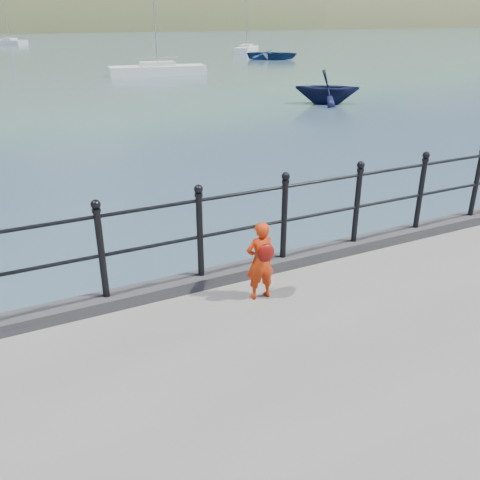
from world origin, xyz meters
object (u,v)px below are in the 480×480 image
railing (244,218)px  child (261,260)px  sailboat_far (246,50)px  sailboat_deep (10,42)px  sailboat_near (158,71)px  launch_navy (327,87)px  launch_blue (272,54)px

railing → child: size_ratio=18.36×
sailboat_far → sailboat_deep: sailboat_deep is taller
sailboat_near → launch_navy: bearing=-71.8°
child → railing: bearing=-93.5°
railing → launch_navy: (13.26, 16.80, -0.97)m
railing → launch_navy: railing is taller
launch_navy → sailboat_near: (-3.42, 17.47, -0.51)m
launch_navy → sailboat_far: sailboat_far is taller
railing → launch_navy: bearing=51.7°
railing → launch_navy: 21.43m
launch_blue → sailboat_near: (-15.67, -9.65, -0.20)m
launch_navy → sailboat_near: 17.81m
sailboat_far → child: bearing=-166.5°
launch_blue → sailboat_far: size_ratio=0.58×
railing → sailboat_deep: (2.97, 90.34, -1.48)m
sailboat_far → sailboat_near: (-18.38, -21.00, -0.00)m
child → launch_blue: (25.58, 44.52, -0.96)m
launch_blue → railing: bearing=-171.2°
railing → sailboat_deep: size_ratio=1.90×
launch_navy → sailboat_deep: sailboat_deep is taller
sailboat_near → railing: bearing=-98.9°
railing → sailboat_far: size_ratio=2.02×
launch_blue → sailboat_far: (2.71, 11.35, -0.20)m
launch_navy → railing: bearing=174.6°
launch_navy → launch_blue: bearing=8.5°
sailboat_deep → sailboat_near: (6.87, -56.07, -0.00)m
sailboat_far → sailboat_near: 27.90m
railing → launch_blue: (25.50, 43.92, -1.28)m
railing → launch_navy: size_ratio=5.61×
sailboat_deep → railing: bearing=-35.7°
launch_navy → sailboat_far: bearing=11.6°
railing → child: (-0.08, -0.60, -0.32)m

